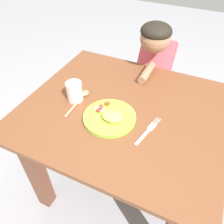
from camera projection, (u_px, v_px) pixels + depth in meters
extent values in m
plane|color=gray|center=(121.00, 182.00, 1.62)|extent=(8.00, 8.00, 0.00)
cube|color=brown|center=(124.00, 110.00, 1.14)|extent=(1.01, 0.89, 0.03)
cube|color=brown|center=(37.00, 172.00, 1.29)|extent=(0.08, 0.08, 0.69)
cube|color=brown|center=(92.00, 103.00, 1.73)|extent=(0.08, 0.08, 0.69)
cube|color=brown|center=(196.00, 136.00, 1.49)|extent=(0.08, 0.08, 0.69)
cylinder|color=#8DC839|center=(110.00, 117.00, 1.07)|extent=(0.25, 0.25, 0.02)
ellipsoid|color=#F0CB51|center=(112.00, 116.00, 1.04)|extent=(0.10, 0.08, 0.04)
ellipsoid|color=red|center=(107.00, 103.00, 1.11)|extent=(0.03, 0.03, 0.03)
ellipsoid|color=red|center=(101.00, 107.00, 1.10)|extent=(0.04, 0.04, 0.02)
ellipsoid|color=red|center=(99.00, 110.00, 1.08)|extent=(0.04, 0.05, 0.02)
ellipsoid|color=white|center=(99.00, 109.00, 1.09)|extent=(0.05, 0.04, 0.02)
cube|color=silver|center=(143.00, 137.00, 0.99)|extent=(0.04, 0.11, 0.01)
cube|color=silver|center=(152.00, 126.00, 1.03)|extent=(0.04, 0.05, 0.01)
cylinder|color=silver|center=(158.00, 122.00, 1.06)|extent=(0.01, 0.04, 0.00)
cylinder|color=silver|center=(157.00, 121.00, 1.06)|extent=(0.01, 0.04, 0.00)
cylinder|color=silver|center=(155.00, 120.00, 1.07)|extent=(0.01, 0.04, 0.00)
cylinder|color=tan|center=(74.00, 106.00, 1.13)|extent=(0.01, 0.17, 0.01)
ellipsoid|color=tan|center=(85.00, 93.00, 1.21)|extent=(0.04, 0.05, 0.02)
cylinder|color=silver|center=(74.00, 91.00, 1.15)|extent=(0.08, 0.08, 0.11)
cube|color=#394E72|center=(151.00, 105.00, 1.82)|extent=(0.20, 0.13, 0.56)
cube|color=#CC4C59|center=(155.00, 65.00, 1.48)|extent=(0.21, 0.27, 0.34)
sphere|color=#9E7051|center=(155.00, 38.00, 1.27)|extent=(0.17, 0.17, 0.17)
ellipsoid|color=black|center=(156.00, 31.00, 1.24)|extent=(0.18, 0.18, 0.10)
cylinder|color=#9E7051|center=(147.00, 73.00, 1.33)|extent=(0.05, 0.19, 0.05)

